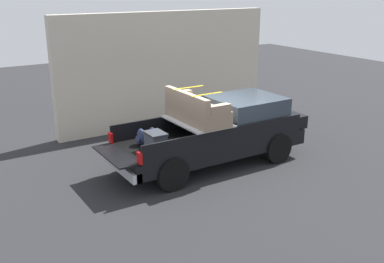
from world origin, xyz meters
TOP-DOWN VIEW (x-y plane):
  - ground_plane at (0.00, 0.00)m, footprint 40.00×40.00m
  - pickup_truck at (0.36, -0.00)m, footprint 6.05×2.07m
  - building_facade at (1.03, 4.30)m, footprint 8.29×0.36m

SIDE VIEW (x-z plane):
  - ground_plane at x=0.00m, z-range 0.00..0.00m
  - pickup_truck at x=0.36m, z-range -0.14..2.08m
  - building_facade at x=1.03m, z-range 0.00..4.05m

